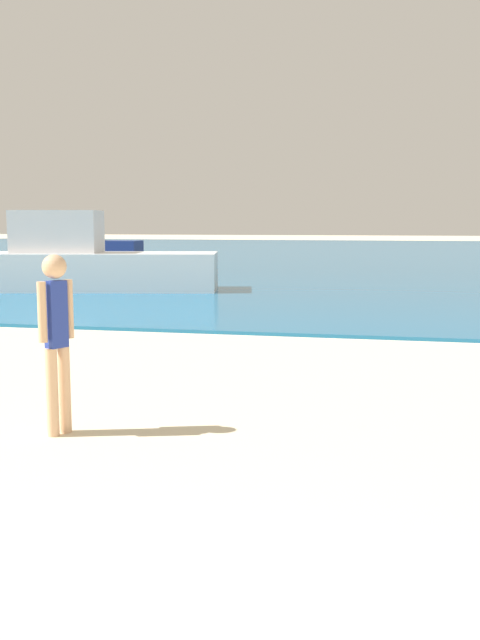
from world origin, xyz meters
name	(u,v)px	position (x,y,z in m)	size (l,w,h in m)	color
water	(378,254)	(0.00, 40.90, 0.03)	(160.00, 60.00, 0.06)	#1E6B9E
person_standing	(57,333)	(-1.73, 5.16, 0.88)	(0.21, 0.33, 1.56)	#DDAD84
boat_near	(91,263)	(-6.73, 17.19, 0.77)	(6.33, 3.10, 2.06)	white
boat_far	(88,245)	(-14.61, 34.63, 0.66)	(5.16, 1.83, 1.73)	navy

